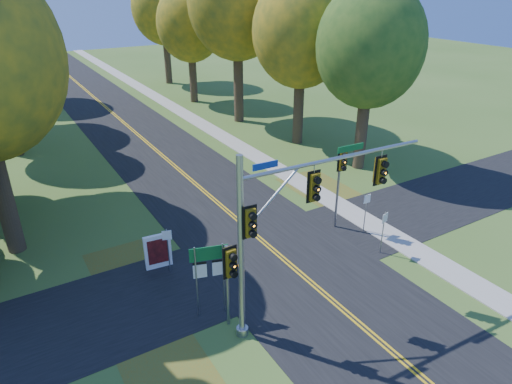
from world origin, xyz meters
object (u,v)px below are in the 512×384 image
info_kiosk (158,251)px  route_sign_cluster (209,266)px  east_signal_pole (341,169)px  traffic_mast (291,215)px

info_kiosk → route_sign_cluster: bearing=-74.9°
east_signal_pole → route_sign_cluster: east_signal_pole is taller
route_sign_cluster → info_kiosk: 4.57m
east_signal_pole → info_kiosk: 10.21m
traffic_mast → info_kiosk: (-3.21, 6.18, -3.94)m
traffic_mast → route_sign_cluster: (-2.50, 1.90, -2.50)m
traffic_mast → route_sign_cluster: size_ratio=2.51×
east_signal_pole → route_sign_cluster: bearing=-148.2°
info_kiosk → east_signal_pole: bearing=-3.2°
east_signal_pole → info_kiosk: size_ratio=2.65×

